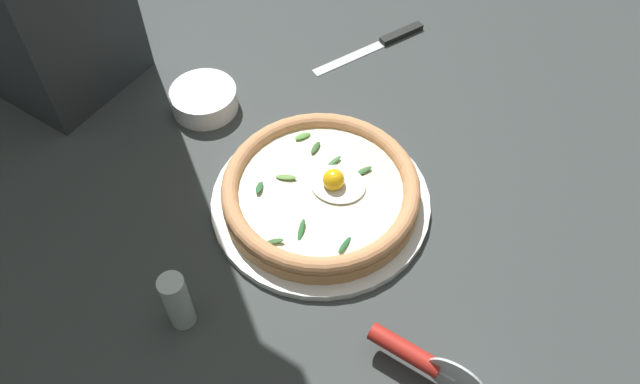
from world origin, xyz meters
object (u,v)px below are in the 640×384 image
(pizza, at_px, (320,192))
(pepper_shaker, at_px, (177,301))
(side_bowl, at_px, (204,99))
(table_knife, at_px, (385,41))
(pizza_cutter, at_px, (419,358))

(pizza, distance_m, pepper_shaker, 0.25)
(side_bowl, bearing_deg, pepper_shaker, 111.49)
(side_bowl, distance_m, table_knife, 0.34)
(side_bowl, bearing_deg, pizza_cutter, 143.57)
(pizza, bearing_deg, table_knife, -88.43)
(pizza, xyz_separation_m, pepper_shaker, (0.10, 0.22, 0.01))
(table_knife, height_order, pepper_shaker, pepper_shaker)
(table_knife, relative_size, pepper_shaker, 2.04)
(pizza, bearing_deg, pizza_cutter, 134.38)
(table_knife, bearing_deg, pepper_shaker, 81.17)
(pizza, xyz_separation_m, side_bowl, (0.24, -0.12, -0.01))
(pizza, relative_size, pizza_cutter, 1.91)
(pizza_cutter, distance_m, table_knife, 0.60)
(pizza, xyz_separation_m, table_knife, (0.01, -0.37, -0.03))
(pizza_cutter, distance_m, pepper_shaker, 0.29)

